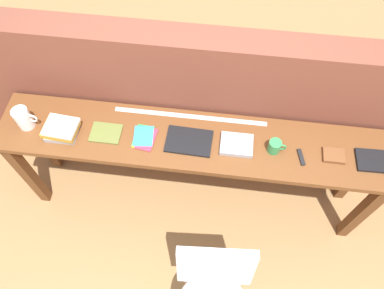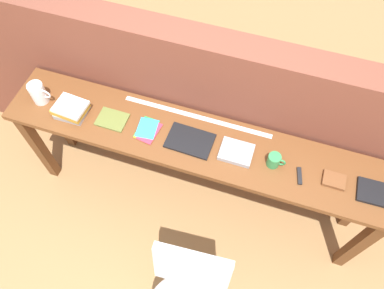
% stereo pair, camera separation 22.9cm
% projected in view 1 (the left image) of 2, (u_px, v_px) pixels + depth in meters
% --- Properties ---
extents(ground_plane, '(40.00, 40.00, 0.00)m').
position_uv_depth(ground_plane, '(188.00, 230.00, 2.93)').
color(ground_plane, '#9E7547').
extents(brick_wall_back, '(6.00, 0.20, 1.41)m').
position_uv_depth(brick_wall_back, '(199.00, 112.00, 2.66)').
color(brick_wall_back, brown).
rests_on(brick_wall_back, ground).
extents(sideboard, '(2.50, 0.44, 0.88)m').
position_uv_depth(sideboard, '(193.00, 151.00, 2.45)').
color(sideboard, brown).
rests_on(sideboard, ground).
extents(pitcher_white, '(0.14, 0.10, 0.18)m').
position_uv_depth(pitcher_white, '(24.00, 118.00, 2.32)').
color(pitcher_white, white).
rests_on(pitcher_white, sideboard).
extents(book_stack_leftmost, '(0.22, 0.17, 0.09)m').
position_uv_depth(book_stack_leftmost, '(61.00, 129.00, 2.32)').
color(book_stack_leftmost, '#9E9EA3').
rests_on(book_stack_leftmost, sideboard).
extents(magazine_cycling, '(0.19, 0.15, 0.01)m').
position_uv_depth(magazine_cycling, '(106.00, 133.00, 2.35)').
color(magazine_cycling, olive).
rests_on(magazine_cycling, sideboard).
extents(pamphlet_pile_colourful, '(0.15, 0.20, 0.01)m').
position_uv_depth(pamphlet_pile_colourful, '(144.00, 137.00, 2.33)').
color(pamphlet_pile_colourful, green).
rests_on(pamphlet_pile_colourful, sideboard).
extents(book_open_centre, '(0.29, 0.20, 0.02)m').
position_uv_depth(book_open_centre, '(189.00, 141.00, 2.32)').
color(book_open_centre, black).
rests_on(book_open_centre, sideboard).
extents(book_grey_hardcover, '(0.20, 0.16, 0.03)m').
position_uv_depth(book_grey_hardcover, '(237.00, 145.00, 2.29)').
color(book_grey_hardcover, '#9E9EA3').
rests_on(book_grey_hardcover, sideboard).
extents(mug, '(0.11, 0.08, 0.09)m').
position_uv_depth(mug, '(275.00, 146.00, 2.25)').
color(mug, '#338C4C').
rests_on(mug, sideboard).
extents(multitool_folded, '(0.05, 0.11, 0.02)m').
position_uv_depth(multitool_folded, '(301.00, 157.00, 2.26)').
color(multitool_folded, black).
rests_on(multitool_folded, sideboard).
extents(leather_journal_brown, '(0.13, 0.10, 0.02)m').
position_uv_depth(leather_journal_brown, '(334.00, 156.00, 2.26)').
color(leather_journal_brown, brown).
rests_on(leather_journal_brown, sideboard).
extents(book_repair_rightmost, '(0.18, 0.16, 0.02)m').
position_uv_depth(book_repair_rightmost, '(371.00, 161.00, 2.24)').
color(book_repair_rightmost, black).
rests_on(book_repair_rightmost, sideboard).
extents(ruler_metal_back_edge, '(0.99, 0.03, 0.00)m').
position_uv_depth(ruler_metal_back_edge, '(190.00, 116.00, 2.42)').
color(ruler_metal_back_edge, silver).
rests_on(ruler_metal_back_edge, sideboard).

